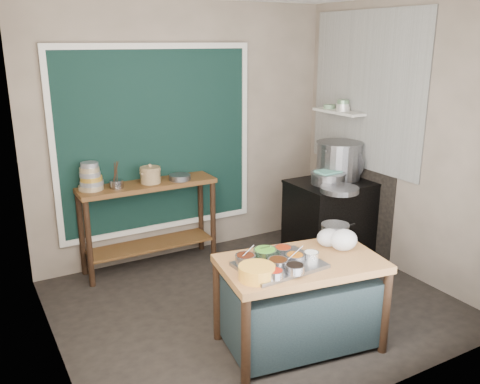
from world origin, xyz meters
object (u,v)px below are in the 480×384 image
saucepan (335,232)px  back_counter (149,225)px  condiment_tray (280,265)px  stove_block (331,220)px  yellow_basin (257,272)px  stock_pot (339,160)px  ceramic_crock (150,176)px  utensil_cup (117,184)px  steamer (328,178)px  prep_table (300,303)px

saucepan → back_counter: bearing=111.2°
condiment_tray → saucepan: saucepan is taller
stove_block → yellow_basin: size_ratio=3.41×
condiment_tray → stock_pot: (1.73, 1.41, 0.32)m
back_counter → saucepan: bearing=-60.5°
saucepan → ceramic_crock: ceramic_crock is taller
back_counter → ceramic_crock: (0.03, -0.02, 0.55)m
condiment_tray → yellow_basin: (-0.26, -0.09, 0.04)m
utensil_cup → steamer: 2.25m
condiment_tray → saucepan: 0.76m
prep_table → yellow_basin: yellow_basin is taller
condiment_tray → back_counter: bearing=98.5°
saucepan → stove_block: bearing=42.9°
condiment_tray → steamer: size_ratio=1.57×
back_counter → utensil_cup: utensil_cup is taller
stock_pot → steamer: (-0.25, -0.13, -0.14)m
stove_block → ceramic_crock: 2.09m
back_counter → ceramic_crock: ceramic_crock is taller
back_counter → saucepan: (1.03, -1.81, 0.34)m
prep_table → condiment_tray: bearing=-167.4°
condiment_tray → yellow_basin: bearing=-160.7°
prep_table → utensil_cup: 2.26m
yellow_basin → utensil_cup: utensil_cup is taller
stove_block → saucepan: bearing=-128.8°
condiment_tray → yellow_basin: size_ratio=2.35×
back_counter → saucepan: back_counter is taller
prep_table → stock_pot: 2.18m
back_counter → ceramic_crock: size_ratio=6.47×
utensil_cup → ceramic_crock: 0.37m
back_counter → yellow_basin: 2.16m
prep_table → yellow_basin: 0.64m
stove_block → prep_table: bearing=-136.8°
saucepan → stock_pot: bearing=41.0°
stove_block → condiment_tray: 2.09m
saucepan → ceramic_crock: 2.06m
saucepan → steamer: (0.76, 1.04, 0.13)m
stove_block → utensil_cup: 2.41m
stove_block → utensil_cup: bearing=162.6°
ceramic_crock → stock_pot: (2.01, -0.61, 0.06)m
back_counter → utensil_cup: (-0.33, -0.03, 0.52)m
prep_table → back_counter: size_ratio=0.86×
ceramic_crock → utensil_cup: bearing=-178.5°
back_counter → utensil_cup: bearing=-174.5°
ceramic_crock → yellow_basin: bearing=-89.5°
condiment_tray → utensil_cup: bearing=107.6°
condiment_tray → steamer: bearing=40.7°
yellow_basin → saucepan: size_ratio=1.07×
stock_pot → condiment_tray: bearing=-141.0°
back_counter → condiment_tray: size_ratio=2.33×
stove_block → steamer: bearing=-160.3°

